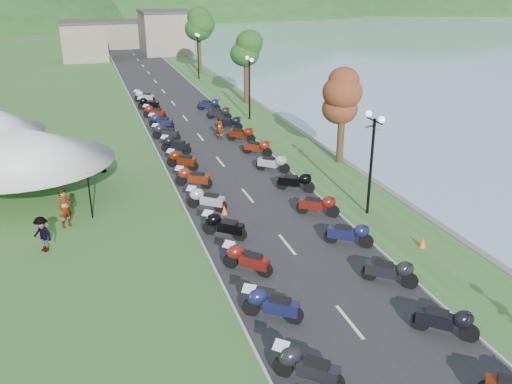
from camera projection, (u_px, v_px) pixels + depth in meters
road at (185, 118)px, 44.95m from camera, size 7.00×120.00×0.02m
hills_backdrop at (99, 11)px, 186.69m from camera, size 360.00×120.00×76.00m
far_building at (117, 36)px, 83.33m from camera, size 18.00×16.00×5.00m
moto_row_left at (201, 188)px, 28.53m from camera, size 2.60×51.70×1.10m
moto_row_right at (294, 182)px, 29.43m from camera, size 2.60×42.74×1.10m
vendor_tent_main at (25, 166)px, 27.46m from camera, size 5.93×5.93×4.00m
tree_lakeside at (342, 112)px, 33.17m from camera, size 2.32×2.32×6.45m
pedestrian_a at (67, 226)px, 25.46m from camera, size 0.84×0.81×1.87m
pedestrian_b at (50, 183)px, 30.86m from camera, size 0.80×0.46×1.63m
pedestrian_c at (45, 251)px, 23.17m from camera, size 1.01×1.04×1.59m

